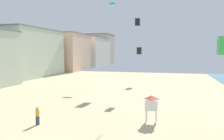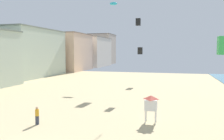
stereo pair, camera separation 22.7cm
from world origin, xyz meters
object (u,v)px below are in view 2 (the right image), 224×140
at_px(kite_black_box, 138,22).
at_px(kite_cyan_parafoil, 114,4).
at_px(kite_flyer, 37,115).
at_px(kite_black_box_2, 140,51).
at_px(lifeguard_stand, 151,103).
at_px(kite_green_box, 224,46).

height_order(kite_black_box, kite_cyan_parafoil, kite_cyan_parafoil).
height_order(kite_flyer, kite_cyan_parafoil, kite_cyan_parafoil).
bearing_deg(kite_black_box_2, kite_black_box, -83.94).
relative_size(kite_flyer, kite_cyan_parafoil, 0.98).
distance_m(kite_black_box, kite_cyan_parafoil, 14.33).
bearing_deg(kite_cyan_parafoil, lifeguard_stand, -68.25).
distance_m(lifeguard_stand, kite_green_box, 8.56).
height_order(kite_flyer, kite_black_box, kite_black_box).
bearing_deg(kite_black_box, kite_cyan_parafoil, 122.54).
bearing_deg(kite_black_box_2, lifeguard_stand, -79.52).
bearing_deg(kite_black_box, kite_flyer, -107.72).
relative_size(kite_black_box, kite_cyan_parafoil, 0.68).
xyz_separation_m(lifeguard_stand, kite_black_box, (-3.71, 15.96, 9.54)).
height_order(lifeguard_stand, kite_black_box_2, kite_black_box_2).
bearing_deg(lifeguard_stand, kite_flyer, -171.07).
bearing_deg(kite_flyer, lifeguard_stand, 155.52).
distance_m(kite_black_box, kite_black_box_2, 10.69).
height_order(lifeguard_stand, kite_cyan_parafoil, kite_cyan_parafoil).
bearing_deg(kite_flyer, kite_black_box, -150.79).
distance_m(lifeguard_stand, kite_black_box_2, 26.45).
relative_size(kite_black_box, kite_green_box, 0.67).
bearing_deg(kite_green_box, kite_black_box_2, 115.29).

